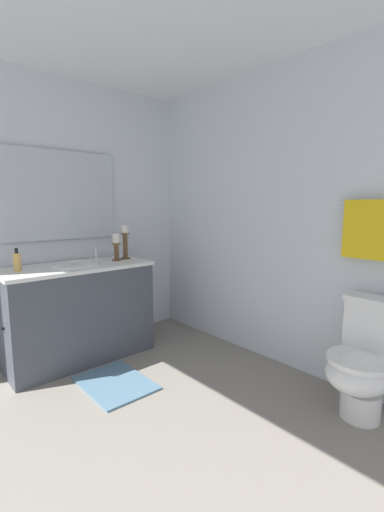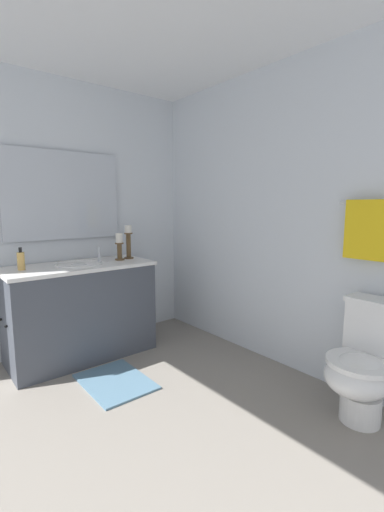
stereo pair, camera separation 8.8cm
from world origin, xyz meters
name	(u,v)px [view 2 (the right image)]	position (x,y,z in m)	size (l,w,h in m)	color
floor	(137,426)	(0.00, 0.00, -0.01)	(2.99, 2.79, 0.02)	gray
wall_back	(283,219)	(0.00, 1.40, 1.23)	(2.99, 0.04, 2.45)	silver
wall_left	(48,218)	(-1.50, 0.00, 1.23)	(0.04, 2.79, 2.45)	silver
vanity_cabinet	(81,311)	(-1.17, 0.13, 0.42)	(0.58, 1.24, 0.83)	#474C56
sink_basin	(79,269)	(-1.17, 0.13, 0.79)	(0.40, 0.40, 0.24)	white
mirror	(64,195)	(-1.45, 0.13, 1.42)	(0.02, 1.04, 0.79)	silver
candle_holder_tall	(128,241)	(-1.20, 0.63, 1.00)	(0.09, 0.09, 0.32)	brown
candle_holder_short	(119,246)	(-1.17, 0.52, 0.96)	(0.09, 0.09, 0.25)	brown
soap_bottle	(21,261)	(-1.21, -0.32, 0.90)	(0.06, 0.06, 0.18)	#E5B259
toilet	(365,365)	(0.85, 1.11, 0.37)	(0.39, 0.54, 0.75)	white
towel_near_vanity	(366,230)	(0.71, 1.32, 1.18)	(0.28, 0.03, 0.39)	yellow
bath_mat	(115,382)	(-0.55, 0.13, 0.01)	(0.60, 0.44, 0.02)	slate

